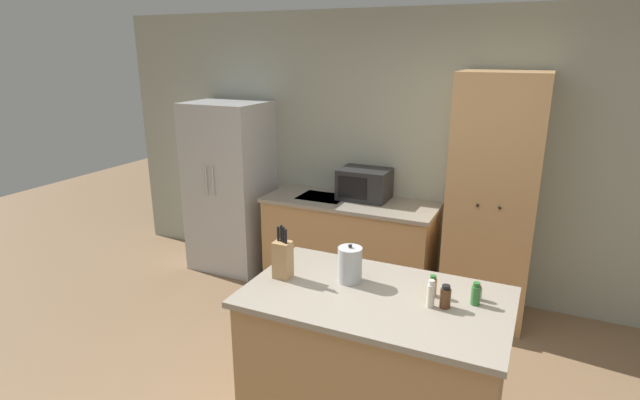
{
  "coord_description": "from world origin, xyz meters",
  "views": [
    {
      "loc": [
        0.76,
        -2.18,
        2.25
      ],
      "look_at": [
        -0.89,
        1.4,
        1.05
      ],
      "focal_mm": 28.0,
      "sensor_mm": 36.0,
      "label": 1
    }
  ],
  "objects_px": {
    "knife_block": "(283,259)",
    "spice_bottle_short_red": "(433,286)",
    "microwave": "(364,184)",
    "refrigerator": "(230,187)",
    "spice_bottle_tall_dark": "(445,297)",
    "spice_bottle_pale_salt": "(476,294)",
    "spice_bottle_green_herb": "(431,295)",
    "pantry_cabinet": "(493,201)",
    "spice_bottle_amber_oil": "(478,293)",
    "kettle": "(350,265)"
  },
  "relations": [
    {
      "from": "pantry_cabinet",
      "to": "microwave",
      "type": "xyz_separation_m",
      "value": [
        -1.17,
        0.11,
        -0.01
      ]
    },
    {
      "from": "pantry_cabinet",
      "to": "spice_bottle_pale_salt",
      "type": "distance_m",
      "value": 1.67
    },
    {
      "from": "refrigerator",
      "to": "kettle",
      "type": "relative_size",
      "value": 7.45
    },
    {
      "from": "knife_block",
      "to": "spice_bottle_tall_dark",
      "type": "distance_m",
      "value": 0.95
    },
    {
      "from": "kettle",
      "to": "pantry_cabinet",
      "type": "bearing_deg",
      "value": 70.38
    },
    {
      "from": "knife_block",
      "to": "spice_bottle_pale_salt",
      "type": "distance_m",
      "value": 1.1
    },
    {
      "from": "spice_bottle_tall_dark",
      "to": "spice_bottle_short_red",
      "type": "distance_m",
      "value": 0.14
    },
    {
      "from": "spice_bottle_tall_dark",
      "to": "knife_block",
      "type": "bearing_deg",
      "value": -177.53
    },
    {
      "from": "knife_block",
      "to": "spice_bottle_short_red",
      "type": "xyz_separation_m",
      "value": [
        0.86,
        0.14,
        -0.06
      ]
    },
    {
      "from": "spice_bottle_green_herb",
      "to": "pantry_cabinet",
      "type": "bearing_deg",
      "value": 86.64
    },
    {
      "from": "knife_block",
      "to": "spice_bottle_green_herb",
      "type": "bearing_deg",
      "value": 0.86
    },
    {
      "from": "refrigerator",
      "to": "spice_bottle_short_red",
      "type": "height_order",
      "value": "refrigerator"
    },
    {
      "from": "spice_bottle_short_red",
      "to": "spice_bottle_green_herb",
      "type": "distance_m",
      "value": 0.13
    },
    {
      "from": "spice_bottle_short_red",
      "to": "spice_bottle_pale_salt",
      "type": "bearing_deg",
      "value": -0.46
    },
    {
      "from": "spice_bottle_short_red",
      "to": "spice_bottle_green_herb",
      "type": "xyz_separation_m",
      "value": [
        0.02,
        -0.13,
        0.02
      ]
    },
    {
      "from": "spice_bottle_short_red",
      "to": "microwave",
      "type": "bearing_deg",
      "value": 120.41
    },
    {
      "from": "knife_block",
      "to": "spice_bottle_tall_dark",
      "type": "xyz_separation_m",
      "value": [
        0.95,
        0.04,
        -0.06
      ]
    },
    {
      "from": "refrigerator",
      "to": "spice_bottle_green_herb",
      "type": "bearing_deg",
      "value": -35.46
    },
    {
      "from": "spice_bottle_short_red",
      "to": "spice_bottle_amber_oil",
      "type": "xyz_separation_m",
      "value": [
        0.24,
        0.06,
        -0.02
      ]
    },
    {
      "from": "spice_bottle_tall_dark",
      "to": "spice_bottle_pale_salt",
      "type": "distance_m",
      "value": 0.17
    },
    {
      "from": "kettle",
      "to": "spice_bottle_pale_salt",
      "type": "bearing_deg",
      "value": 1.85
    },
    {
      "from": "pantry_cabinet",
      "to": "spice_bottle_green_herb",
      "type": "xyz_separation_m",
      "value": [
        -0.11,
        -1.79,
        -0.03
      ]
    },
    {
      "from": "spice_bottle_tall_dark",
      "to": "spice_bottle_green_herb",
      "type": "xyz_separation_m",
      "value": [
        -0.07,
        -0.03,
        0.01
      ]
    },
    {
      "from": "spice_bottle_short_red",
      "to": "refrigerator",
      "type": "bearing_deg",
      "value": 146.37
    },
    {
      "from": "spice_bottle_pale_salt",
      "to": "pantry_cabinet",
      "type": "bearing_deg",
      "value": 93.62
    },
    {
      "from": "refrigerator",
      "to": "spice_bottle_amber_oil",
      "type": "relative_size",
      "value": 21.47
    },
    {
      "from": "spice_bottle_tall_dark",
      "to": "spice_bottle_green_herb",
      "type": "height_order",
      "value": "spice_bottle_green_herb"
    },
    {
      "from": "pantry_cabinet",
      "to": "kettle",
      "type": "relative_size",
      "value": 8.92
    },
    {
      "from": "pantry_cabinet",
      "to": "spice_bottle_short_red",
      "type": "height_order",
      "value": "pantry_cabinet"
    },
    {
      "from": "microwave",
      "to": "spice_bottle_short_red",
      "type": "relative_size",
      "value": 3.83
    },
    {
      "from": "refrigerator",
      "to": "spice_bottle_pale_salt",
      "type": "bearing_deg",
      "value": -31.37
    },
    {
      "from": "spice_bottle_pale_salt",
      "to": "spice_bottle_tall_dark",
      "type": "bearing_deg",
      "value": -144.45
    },
    {
      "from": "pantry_cabinet",
      "to": "knife_block",
      "type": "distance_m",
      "value": 2.06
    },
    {
      "from": "microwave",
      "to": "spice_bottle_pale_salt",
      "type": "relative_size",
      "value": 3.68
    },
    {
      "from": "microwave",
      "to": "refrigerator",
      "type": "bearing_deg",
      "value": -174.82
    },
    {
      "from": "pantry_cabinet",
      "to": "spice_bottle_pale_salt",
      "type": "xyz_separation_m",
      "value": [
        0.11,
        -1.67,
        -0.04
      ]
    },
    {
      "from": "spice_bottle_tall_dark",
      "to": "spice_bottle_short_red",
      "type": "height_order",
      "value": "spice_bottle_tall_dark"
    },
    {
      "from": "spice_bottle_tall_dark",
      "to": "spice_bottle_amber_oil",
      "type": "height_order",
      "value": "spice_bottle_tall_dark"
    },
    {
      "from": "pantry_cabinet",
      "to": "spice_bottle_amber_oil",
      "type": "height_order",
      "value": "pantry_cabinet"
    },
    {
      "from": "spice_bottle_short_red",
      "to": "kettle",
      "type": "xyz_separation_m",
      "value": [
        -0.48,
        -0.02,
        0.05
      ]
    },
    {
      "from": "refrigerator",
      "to": "spice_bottle_tall_dark",
      "type": "height_order",
      "value": "refrigerator"
    },
    {
      "from": "spice_bottle_amber_oil",
      "to": "kettle",
      "type": "xyz_separation_m",
      "value": [
        -0.71,
        -0.08,
        0.07
      ]
    },
    {
      "from": "refrigerator",
      "to": "pantry_cabinet",
      "type": "bearing_deg",
      "value": 0.43
    },
    {
      "from": "refrigerator",
      "to": "microwave",
      "type": "distance_m",
      "value": 1.45
    },
    {
      "from": "pantry_cabinet",
      "to": "microwave",
      "type": "relative_size",
      "value": 4.48
    },
    {
      "from": "spice_bottle_pale_salt",
      "to": "kettle",
      "type": "relative_size",
      "value": 0.54
    },
    {
      "from": "spice_bottle_amber_oil",
      "to": "spice_bottle_pale_salt",
      "type": "xyz_separation_m",
      "value": [
        -0.01,
        -0.06,
        0.02
      ]
    },
    {
      "from": "refrigerator",
      "to": "knife_block",
      "type": "xyz_separation_m",
      "value": [
        1.62,
        -1.79,
        0.19
      ]
    },
    {
      "from": "spice_bottle_tall_dark",
      "to": "kettle",
      "type": "height_order",
      "value": "kettle"
    },
    {
      "from": "refrigerator",
      "to": "spice_bottle_amber_oil",
      "type": "distance_m",
      "value": 3.14
    }
  ]
}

